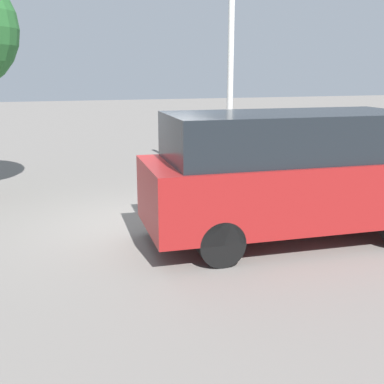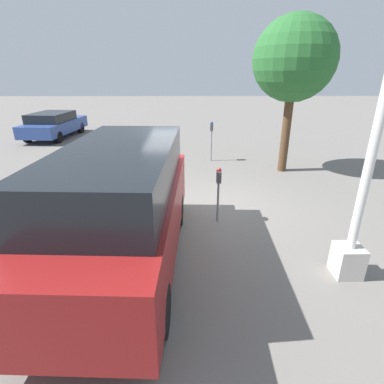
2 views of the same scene
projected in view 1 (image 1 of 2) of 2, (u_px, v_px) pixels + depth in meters
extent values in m
plane|color=slate|center=(145.00, 225.00, 9.03)|extent=(80.00, 80.00, 0.00)
cylinder|color=gray|center=(171.00, 193.00, 9.43)|extent=(0.05, 0.05, 0.98)
cube|color=#47474C|center=(170.00, 162.00, 9.28)|extent=(0.21, 0.12, 0.26)
sphere|color=maroon|center=(170.00, 154.00, 9.24)|extent=(0.11, 0.11, 0.11)
cube|color=beige|center=(228.00, 176.00, 11.97)|extent=(0.44, 0.44, 0.55)
cylinder|color=silver|center=(231.00, 36.00, 11.15)|extent=(0.14, 0.14, 6.11)
cube|color=maroon|center=(293.00, 189.00, 8.12)|extent=(5.10, 2.13, 1.06)
cube|color=black|center=(289.00, 136.00, 7.86)|extent=(4.09, 1.93, 0.75)
cylinder|color=black|center=(345.00, 200.00, 9.42)|extent=(0.72, 0.26, 0.71)
cylinder|color=black|center=(192.00, 212.00, 8.64)|extent=(0.72, 0.26, 0.71)
cylinder|color=black|center=(221.00, 243.00, 7.07)|extent=(0.72, 0.26, 0.71)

